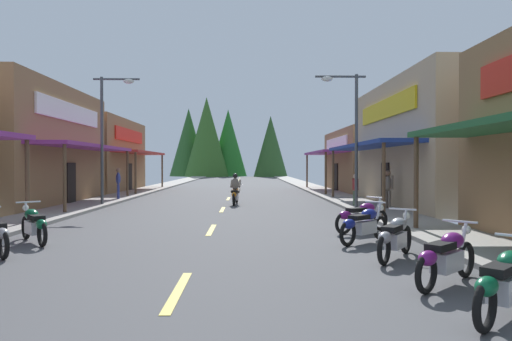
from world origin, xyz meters
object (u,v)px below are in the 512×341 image
Objects in this scene: motorcycle_parked_right_1 at (446,256)px; motorcycle_parked_left_4 at (34,224)px; motorcycle_parked_right_2 at (395,236)px; motorcycle_parked_right_4 at (362,216)px; streetlamp_right at (348,121)px; motorcycle_parked_right_0 at (505,282)px; streetlamp_left at (109,122)px; rider_cruising_lead at (235,192)px; pedestrian_waiting at (118,182)px; motorcycle_parked_right_3 at (364,224)px; pedestrian_by_shop at (388,187)px; pedestrian_browsing at (355,188)px.

motorcycle_parked_right_1 and motorcycle_parked_left_4 have the same top height.
motorcycle_parked_right_2 is 0.97× the size of motorcycle_parked_right_4.
motorcycle_parked_right_0 is (-1.09, -14.28, -3.42)m from streetlamp_right.
motorcycle_parked_left_4 is at bearing -83.50° from streetlamp_left.
rider_cruising_lead is (-3.93, 17.22, 0.17)m from motorcycle_parked_right_0.
pedestrian_waiting is at bearing -31.91° from motorcycle_parked_left_4.
motorcycle_parked_right_0 and motorcycle_parked_right_3 have the same top height.
streetlamp_left is 3.42× the size of pedestrian_waiting.
streetlamp_left reaches higher than motorcycle_parked_right_2.
pedestrian_by_shop is (6.68, -3.20, 0.37)m from rider_cruising_lead.
streetlamp_right reaches higher than pedestrian_by_shop.
motorcycle_parked_right_2 is at bearing -125.52° from motorcycle_parked_right_4.
streetlamp_left is 14.80m from motorcycle_parked_right_3.
streetlamp_right is 11.10m from motorcycle_parked_right_2.
motorcycle_parked_right_0 is 15.37m from pedestrian_browsing.
pedestrian_waiting is at bearing -30.21° from pedestrian_browsing.
pedestrian_by_shop is (12.73, -2.48, -3.03)m from streetlamp_left.
motorcycle_parked_right_1 is 13.72m from pedestrian_browsing.
pedestrian_by_shop is at bearing 35.01° from motorcycle_parked_right_4.
motorcycle_parked_right_0 is 0.89× the size of pedestrian_waiting.
pedestrian_by_shop is 1.68m from pedestrian_browsing.
pedestrian_browsing is (1.85, 11.47, 0.42)m from motorcycle_parked_right_2.
pedestrian_browsing is at bearing -87.12° from motorcycle_parked_left_4.
motorcycle_parked_right_0 is 0.99× the size of motorcycle_parked_right_3.
pedestrian_browsing reaches higher than motorcycle_parked_left_4.
pedestrian_browsing reaches higher than rider_cruising_lead.
motorcycle_parked_right_4 is (0.25, 3.87, 0.00)m from motorcycle_parked_right_2.
motorcycle_parked_right_4 is 1.18× the size of pedestrian_browsing.
pedestrian_browsing is at bearing -6.04° from streetlamp_left.
motorcycle_parked_left_4 is (1.20, -10.53, -3.57)m from streetlamp_left.
motorcycle_parked_left_4 is 0.81× the size of rider_cruising_lead.
motorcycle_parked_right_3 is at bearing 68.55° from pedestrian_browsing.
streetlamp_left is 3.81× the size of motorcycle_parked_right_3.
pedestrian_browsing reaches higher than motorcycle_parked_right_1.
pedestrian_waiting is (-10.47, 19.84, 0.58)m from motorcycle_parked_right_0.
motorcycle_parked_right_3 is at bearing -158.60° from rider_cruising_lead.
pedestrian_waiting is (-1.69, 13.87, 0.58)m from motorcycle_parked_left_4.
motorcycle_parked_left_4 is at bearing 110.86° from motorcycle_parked_right_1.
streetlamp_right is 13.34m from motorcycle_parked_left_4.
streetlamp_left is 3.59× the size of motorcycle_parked_left_4.
pedestrian_by_shop is at bearing -8.69° from streetlamp_right.
pedestrian_waiting is at bearing 76.98° from motorcycle_parked_right_1.
pedestrian_browsing is at bearing 97.38° from pedestrian_by_shop.
motorcycle_parked_right_1 is at bearing 48.08° from motorcycle_parked_right_0.
pedestrian_waiting is (-6.54, 2.62, 0.41)m from rider_cruising_lead.
motorcycle_parked_right_0 and motorcycle_parked_right_4 have the same top height.
motorcycle_parked_right_1 is 20.97m from pedestrian_waiting.
motorcycle_parked_right_4 is 10.34m from rider_cruising_lead.
pedestrian_browsing is (1.60, 7.60, 0.42)m from motorcycle_parked_right_4.
rider_cruising_lead is 1.21× the size of pedestrian_by_shop.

